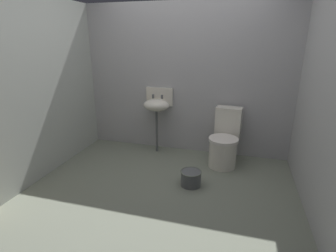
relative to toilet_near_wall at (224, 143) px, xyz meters
The scene contains 7 objects.
ground_plane 1.18m from the toilet_near_wall, 125.49° to the right, with size 3.51×2.93×0.08m, color slate.
wall_back 1.09m from the toilet_near_wall, 148.42° to the left, with size 3.51×0.10×2.21m, color #A7A6A9.
wall_left 2.52m from the toilet_near_wall, 160.16° to the right, with size 0.10×2.73×2.21m, color #A7ADA4.
wall_right 1.48m from the toilet_near_wall, 40.51° to the right, with size 0.10×2.73×2.21m, color #A4A5A4.
toilet_near_wall is the anchor object (origin of this frame).
sink 1.15m from the toilet_near_wall, 169.83° to the left, with size 0.42×0.35×0.99m.
bucket 0.81m from the toilet_near_wall, 115.51° to the right, with size 0.26×0.26×0.19m.
Camera 1 is at (0.81, -2.55, 1.70)m, focal length 27.84 mm.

